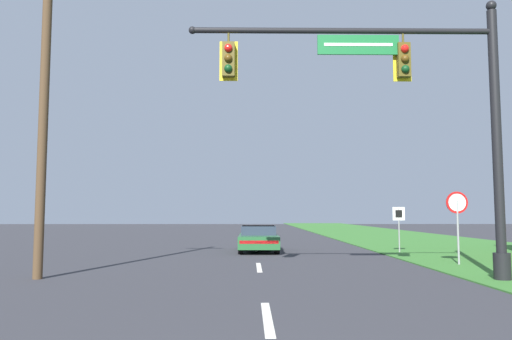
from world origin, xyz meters
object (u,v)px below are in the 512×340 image
at_px(route_sign_post, 399,219).
at_px(utility_pole_near, 44,97).
at_px(signal_mast, 421,109).
at_px(car_ahead, 258,238).
at_px(stop_sign, 457,211).

xyz_separation_m(route_sign_post, utility_pole_near, (-12.58, -8.76, 3.52)).
distance_m(signal_mast, route_sign_post, 10.07).
bearing_deg(car_ahead, signal_mast, -67.90).
relative_size(signal_mast, route_sign_post, 4.24).
height_order(signal_mast, stop_sign, signal_mast).
relative_size(stop_sign, route_sign_post, 1.23).
relative_size(car_ahead, utility_pole_near, 0.47).
height_order(signal_mast, route_sign_post, signal_mast).
xyz_separation_m(stop_sign, utility_pole_near, (-13.01, -3.36, 3.19)).
relative_size(car_ahead, stop_sign, 1.85).
relative_size(car_ahead, route_sign_post, 2.28).
bearing_deg(route_sign_post, utility_pole_near, -145.13).
bearing_deg(car_ahead, route_sign_post, -9.85).
distance_m(car_ahead, utility_pole_near, 12.48).
distance_m(signal_mast, stop_sign, 5.44).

